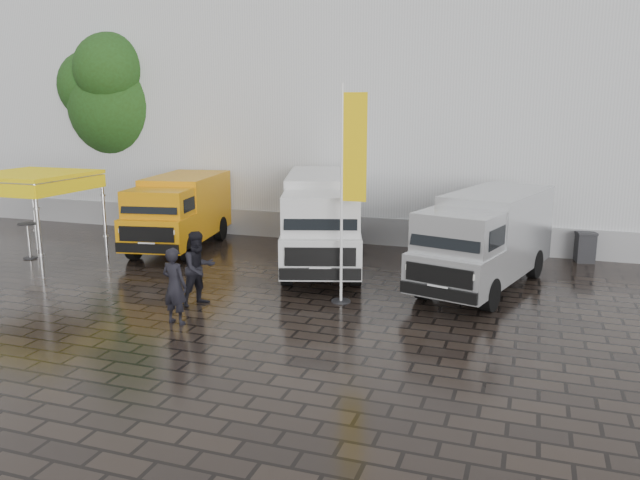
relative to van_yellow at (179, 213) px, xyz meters
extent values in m
plane|color=black|center=(7.41, -5.02, -1.27)|extent=(120.00, 120.00, 0.00)
cube|color=silver|center=(9.41, 10.98, 4.73)|extent=(44.00, 16.00, 12.00)
cube|color=gray|center=(9.41, 2.93, -0.77)|extent=(44.00, 0.15, 1.00)
cylinder|color=silver|center=(-4.72, -1.81, 0.11)|extent=(0.10, 0.10, 2.76)
cylinder|color=silver|center=(-1.77, -1.81, 0.11)|extent=(0.10, 0.10, 2.76)
cylinder|color=silver|center=(-1.77, -4.75, 0.11)|extent=(0.10, 0.10, 2.76)
cube|color=yellow|center=(-3.25, -3.28, 1.60)|extent=(3.15, 3.15, 0.12)
cylinder|color=black|center=(7.23, -4.08, -1.25)|extent=(0.50, 0.50, 0.04)
cylinder|color=white|center=(7.23, -4.08, 1.49)|extent=(0.07, 0.07, 5.52)
cube|color=yellow|center=(7.56, -4.08, 2.71)|extent=(0.60, 0.03, 2.65)
cylinder|color=black|center=(-5.08, 4.16, 0.81)|extent=(0.58, 0.58, 4.15)
sphere|color=#1E3A12|center=(-5.08, 4.16, 3.71)|extent=(4.56, 4.56, 4.56)
sphere|color=#1E3A12|center=(-5.68, 5.06, 5.58)|extent=(2.69, 2.69, 2.69)
cylinder|color=black|center=(-3.94, -2.96, -0.67)|extent=(0.60, 0.60, 1.20)
cube|color=black|center=(13.48, 2.56, -0.77)|extent=(0.70, 0.70, 0.99)
imported|color=black|center=(4.07, -6.89, -0.36)|extent=(0.73, 0.54, 1.81)
imported|color=black|center=(3.89, -5.47, -0.31)|extent=(1.07, 1.16, 1.91)
camera|label=1|loc=(11.76, -18.89, 3.70)|focal=35.00mm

